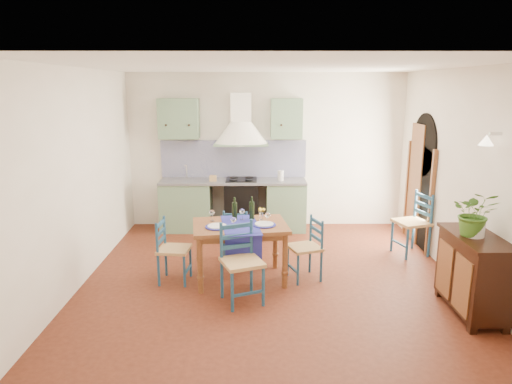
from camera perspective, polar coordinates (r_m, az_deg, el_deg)
floor at (r=6.36m, az=1.84°, el=-10.66°), size 5.00×5.00×0.00m
back_wall at (r=8.25m, az=-1.95°, el=2.55°), size 5.00×0.96×2.80m
right_wall at (r=6.79m, az=23.40°, el=1.63°), size 0.26×5.00×2.80m
left_wall at (r=6.35m, az=-21.25°, el=1.67°), size 0.04×5.00×2.80m
ceiling at (r=5.82m, az=2.05°, el=15.50°), size 5.00×5.00×0.01m
dining_table at (r=6.06m, az=-1.96°, el=-4.87°), size 1.33×1.03×1.10m
chair_near at (r=5.54m, az=-1.88°, el=-8.74°), size 0.59×0.59×0.97m
chair_far at (r=6.74m, az=-2.42°, el=-5.38°), size 0.43×0.43×0.82m
chair_left at (r=6.19m, az=-10.46°, el=-7.12°), size 0.44×0.44×0.86m
chair_right at (r=6.21m, az=6.34°, el=-6.95°), size 0.50×0.50×0.85m
chair_spare at (r=7.45m, az=19.07°, el=-3.65°), size 0.57×0.57×0.98m
sideboard at (r=5.80m, az=25.51°, el=-8.98°), size 0.50×1.05×0.94m
potted_plant at (r=5.57m, az=25.70°, el=-2.42°), size 0.58×0.55×0.52m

